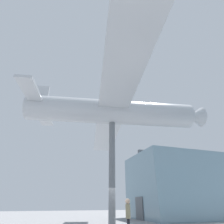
% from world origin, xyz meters
% --- Properties ---
extents(glass_pavilion_left, '(8.36, 12.43, 7.87)m').
position_xyz_m(glass_pavilion_left, '(-9.07, 12.31, 3.65)').
color(glass_pavilion_left, '#7593A3').
rests_on(glass_pavilion_left, ground_plane).
extents(support_pylon_central, '(0.43, 0.43, 6.99)m').
position_xyz_m(support_pylon_central, '(0.00, 0.00, 3.50)').
color(support_pylon_central, slate).
rests_on(support_pylon_central, ground_plane).
extents(suspended_airplane, '(21.92, 14.21, 2.85)m').
position_xyz_m(suspended_airplane, '(0.03, 0.18, 7.94)').
color(suspended_airplane, '#B2B7BC').
rests_on(suspended_airplane, support_pylon_central).
extents(visitor_person, '(0.46, 0.39, 1.90)m').
position_xyz_m(visitor_person, '(1.10, 0.59, 1.12)').
color(visitor_person, '#232328').
rests_on(visitor_person, ground_plane).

